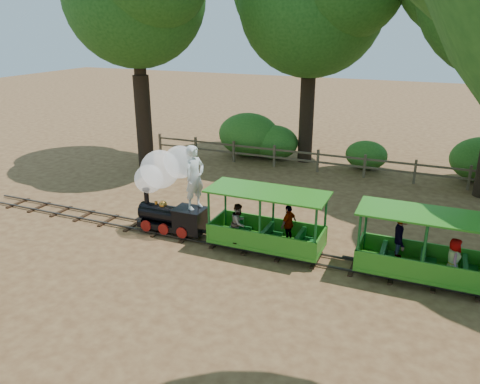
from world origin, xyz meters
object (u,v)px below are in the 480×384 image
at_px(fence, 341,162).
at_px(carriage_front, 265,228).
at_px(carriage_rear, 419,250).
at_px(locomotive, 168,183).

bearing_deg(fence, carriage_front, -93.64).
bearing_deg(carriage_rear, locomotive, 179.98).
xyz_separation_m(locomotive, carriage_front, (3.15, -0.13, -0.89)).
relative_size(carriage_front, fence, 0.18).
relative_size(carriage_front, carriage_rear, 1.00).
distance_m(carriage_rear, fence, 8.69).
bearing_deg(carriage_rear, fence, 114.19).
bearing_deg(fence, locomotive, -114.80).
relative_size(locomotive, carriage_rear, 0.87).
height_order(locomotive, carriage_rear, locomotive).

